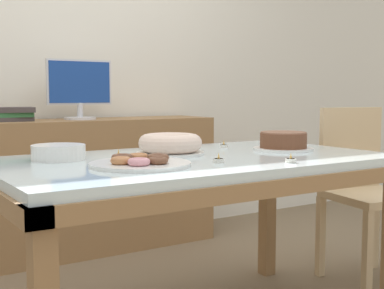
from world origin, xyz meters
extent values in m
cube|color=silver|center=(0.00, 1.71, 1.30)|extent=(8.00, 0.10, 2.60)
cube|color=silver|center=(0.00, 0.00, 0.74)|extent=(1.62, 0.92, 0.04)
cube|color=olive|center=(0.00, -0.43, 0.69)|extent=(1.65, 0.08, 0.06)
cube|color=olive|center=(0.00, 0.43, 0.69)|extent=(1.65, 0.08, 0.06)
cube|color=olive|center=(0.78, 0.00, 0.69)|extent=(0.08, 0.95, 0.06)
cube|color=olive|center=(0.76, 0.41, 0.35)|extent=(0.07, 0.07, 0.70)
cube|color=#D1B284|center=(1.14, 0.00, 0.47)|extent=(0.49, 0.49, 0.04)
cube|color=#D1B284|center=(1.18, 0.19, 0.71)|extent=(0.40, 0.11, 0.45)
cube|color=#D1B284|center=(0.92, -0.15, 0.23)|extent=(0.05, 0.05, 0.45)
cube|color=#D1B284|center=(0.99, 0.23, 0.23)|extent=(0.05, 0.05, 0.45)
cube|color=#D1B284|center=(1.36, 0.16, 0.23)|extent=(0.05, 0.05, 0.45)
cube|color=olive|center=(0.00, 1.41, 0.43)|extent=(1.88, 0.44, 0.85)
cylinder|color=silver|center=(0.06, 1.41, 0.86)|extent=(0.20, 0.20, 0.02)
cylinder|color=silver|center=(0.06, 1.41, 0.91)|extent=(0.04, 0.04, 0.09)
cube|color=silver|center=(0.06, 1.41, 1.09)|extent=(0.42, 0.02, 0.28)
cube|color=navy|center=(0.06, 1.40, 1.09)|extent=(0.40, 0.00, 0.26)
cube|color=#3F3838|center=(-0.36, 1.41, 0.87)|extent=(0.21, 0.16, 0.03)
cube|color=#2D6638|center=(-0.36, 1.41, 0.89)|extent=(0.21, 0.16, 0.03)
cube|color=#3F3838|center=(-0.36, 1.41, 0.92)|extent=(0.25, 0.20, 0.03)
cylinder|color=white|center=(0.49, -0.01, 0.76)|extent=(0.28, 0.28, 0.01)
cylinder|color=brown|center=(0.49, -0.01, 0.80)|extent=(0.21, 0.21, 0.07)
cylinder|color=brown|center=(0.49, -0.01, 0.84)|extent=(0.21, 0.21, 0.01)
cylinder|color=white|center=(-0.04, 0.12, 0.76)|extent=(0.29, 0.29, 0.01)
torus|color=beige|center=(-0.04, 0.12, 0.81)|extent=(0.27, 0.27, 0.08)
cylinder|color=white|center=(-0.31, -0.13, 0.76)|extent=(0.37, 0.37, 0.01)
torus|color=brown|center=(-0.24, -0.13, 0.78)|extent=(0.08, 0.08, 0.03)
torus|color=#B27042|center=(-0.28, -0.05, 0.78)|extent=(0.08, 0.08, 0.02)
torus|color=brown|center=(-0.35, -0.06, 0.78)|extent=(0.08, 0.08, 0.02)
torus|color=#B27042|center=(-0.40, -0.15, 0.78)|extent=(0.07, 0.07, 0.03)
torus|color=pink|center=(-0.36, -0.21, 0.78)|extent=(0.08, 0.08, 0.03)
torus|color=brown|center=(-0.28, -0.21, 0.78)|extent=(0.07, 0.07, 0.02)
cylinder|color=white|center=(-0.50, 0.20, 0.76)|extent=(0.21, 0.21, 0.01)
cylinder|color=white|center=(-0.50, 0.20, 0.77)|extent=(0.21, 0.21, 0.01)
cylinder|color=white|center=(-0.50, 0.20, 0.78)|extent=(0.21, 0.21, 0.01)
cylinder|color=white|center=(-0.50, 0.20, 0.79)|extent=(0.21, 0.21, 0.01)
cylinder|color=white|center=(-0.50, 0.20, 0.80)|extent=(0.21, 0.21, 0.01)
cylinder|color=white|center=(-0.50, 0.20, 0.81)|extent=(0.21, 0.21, 0.01)
cylinder|color=silver|center=(0.33, 0.24, 0.76)|extent=(0.04, 0.04, 0.02)
cylinder|color=white|center=(0.33, 0.24, 0.77)|extent=(0.03, 0.03, 0.00)
cone|color=#F9B74C|center=(0.33, 0.24, 0.78)|extent=(0.01, 0.01, 0.02)
cylinder|color=silver|center=(0.17, 0.37, 0.76)|extent=(0.04, 0.04, 0.02)
cylinder|color=white|center=(0.17, 0.37, 0.77)|extent=(0.03, 0.03, 0.00)
cone|color=#F9B74C|center=(0.17, 0.37, 0.78)|extent=(0.01, 0.01, 0.02)
cylinder|color=silver|center=(-0.02, -0.21, 0.76)|extent=(0.04, 0.04, 0.02)
cylinder|color=white|center=(-0.02, -0.21, 0.77)|extent=(0.03, 0.03, 0.00)
cone|color=#F9B74C|center=(-0.02, -0.21, 0.78)|extent=(0.01, 0.01, 0.02)
cylinder|color=silver|center=(-0.28, 0.12, 0.76)|extent=(0.04, 0.04, 0.02)
cylinder|color=white|center=(-0.28, 0.12, 0.77)|extent=(0.03, 0.03, 0.00)
cone|color=#F9B74C|center=(-0.28, 0.12, 0.78)|extent=(0.01, 0.01, 0.02)
cylinder|color=silver|center=(0.21, -0.36, 0.76)|extent=(0.04, 0.04, 0.02)
cylinder|color=white|center=(0.21, -0.36, 0.77)|extent=(0.03, 0.03, 0.00)
cone|color=#F9B74C|center=(0.21, -0.36, 0.78)|extent=(0.01, 0.01, 0.02)
camera|label=1|loc=(-1.19, -1.83, 1.01)|focal=50.00mm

